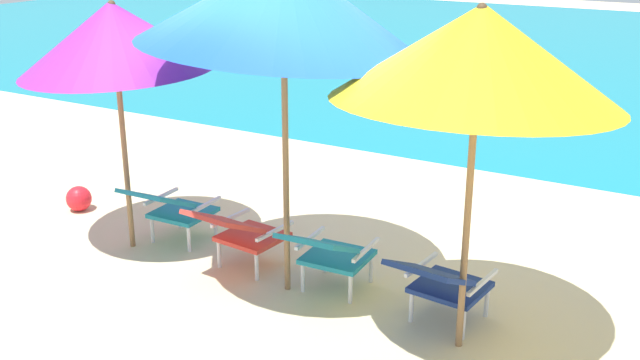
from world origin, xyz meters
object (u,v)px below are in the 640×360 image
object	(u,v)px
lounge_chair_far_left	(171,206)
beach_umbrella_left	(114,37)
swim_buoy	(496,102)
beach_umbrella_center	(283,2)
lounge_chair_near_left	(239,230)
lounge_chair_far_right	(441,281)
beach_ball	(79,199)
lounge_chair_near_right	(328,251)
beach_umbrella_right	(479,54)

from	to	relation	value
lounge_chair_far_left	beach_umbrella_left	size ratio (longest dim) A/B	0.36
swim_buoy	beach_umbrella_center	size ratio (longest dim) A/B	0.53
lounge_chair_far_left	lounge_chair_near_left	bearing A→B (deg)	-9.01
lounge_chair_far_right	beach_umbrella_center	xyz separation A→B (m)	(-1.35, -0.03, 1.98)
beach_ball	lounge_chair_far_right	bearing A→B (deg)	-5.14
swim_buoy	lounge_chair_near_right	size ratio (longest dim) A/B	1.78
lounge_chair_near_left	lounge_chair_near_right	size ratio (longest dim) A/B	1.03
beach_umbrella_right	lounge_chair_near_left	bearing A→B (deg)	174.94
lounge_chair_far_right	beach_ball	world-z (taller)	lounge_chair_far_right
lounge_chair_far_left	lounge_chair_far_right	distance (m)	2.78
lounge_chair_near_right	beach_ball	world-z (taller)	lounge_chair_near_right
lounge_chair_far_right	beach_umbrella_right	bearing A→B (deg)	-34.63
swim_buoy	lounge_chair_near_right	distance (m)	7.01
beach_umbrella_center	lounge_chair_near_right	bearing A→B (deg)	10.90
swim_buoy	beach_umbrella_center	world-z (taller)	beach_umbrella_center
beach_ball	lounge_chair_near_right	bearing A→B (deg)	-5.96
lounge_chair_far_left	beach_umbrella_right	size ratio (longest dim) A/B	0.35
beach_umbrella_left	beach_umbrella_right	xyz separation A→B (m)	(3.32, -0.13, 0.16)
lounge_chair_far_left	beach_ball	size ratio (longest dim) A/B	3.28
lounge_chair_near_left	beach_umbrella_center	world-z (taller)	beach_umbrella_center
lounge_chair_near_left	beach_umbrella_right	xyz separation A→B (m)	(2.10, -0.19, 1.75)
swim_buoy	lounge_chair_far_right	size ratio (longest dim) A/B	1.73
swim_buoy	beach_ball	size ratio (longest dim) A/B	5.91
lounge_chair_far_left	beach_ball	world-z (taller)	lounge_chair_far_left
lounge_chair_near_left	beach_umbrella_left	bearing A→B (deg)	-177.20
beach_ball	beach_umbrella_center	bearing A→B (deg)	-8.02
lounge_chair_far_left	beach_umbrella_left	distance (m)	1.64
lounge_chair_near_right	lounge_chair_far_right	world-z (taller)	same
swim_buoy	beach_umbrella_right	world-z (taller)	beach_umbrella_right
lounge_chair_far_left	beach_umbrella_right	xyz separation A→B (m)	(2.99, -0.33, 1.75)
lounge_chair_far_right	beach_umbrella_center	world-z (taller)	beach_umbrella_center
beach_umbrella_left	beach_umbrella_center	distance (m)	1.79
beach_umbrella_right	lounge_chair_far_left	bearing A→B (deg)	173.76
swim_buoy	lounge_chair_far_right	distance (m)	7.23
beach_umbrella_center	lounge_chair_near_left	bearing A→B (deg)	173.63
beach_umbrella_left	beach_umbrella_center	size ratio (longest dim) A/B	0.80
swim_buoy	beach_umbrella_center	bearing A→B (deg)	-86.55
lounge_chair_far_right	beach_umbrella_center	bearing A→B (deg)	-178.91
lounge_chair_far_left	beach_umbrella_left	world-z (taller)	beach_umbrella_left
lounge_chair_near_left	lounge_chair_far_right	distance (m)	1.88
lounge_chair_far_left	beach_ball	bearing A→B (deg)	171.98
swim_buoy	lounge_chair_far_left	world-z (taller)	lounge_chair_far_left
lounge_chair_far_left	beach_umbrella_center	size ratio (longest dim) A/B	0.29
beach_umbrella_left	beach_umbrella_right	world-z (taller)	beach_umbrella_right
lounge_chair_far_left	lounge_chair_far_right	world-z (taller)	same
lounge_chair_near_right	beach_umbrella_left	world-z (taller)	beach_umbrella_left
lounge_chair_near_right	beach_umbrella_left	xyz separation A→B (m)	(-2.11, -0.07, 1.59)
swim_buoy	beach_umbrella_right	size ratio (longest dim) A/B	0.63
lounge_chair_near_right	beach_umbrella_right	xyz separation A→B (m)	(1.22, -0.20, 1.75)
swim_buoy	lounge_chair_far_right	bearing A→B (deg)	-75.79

